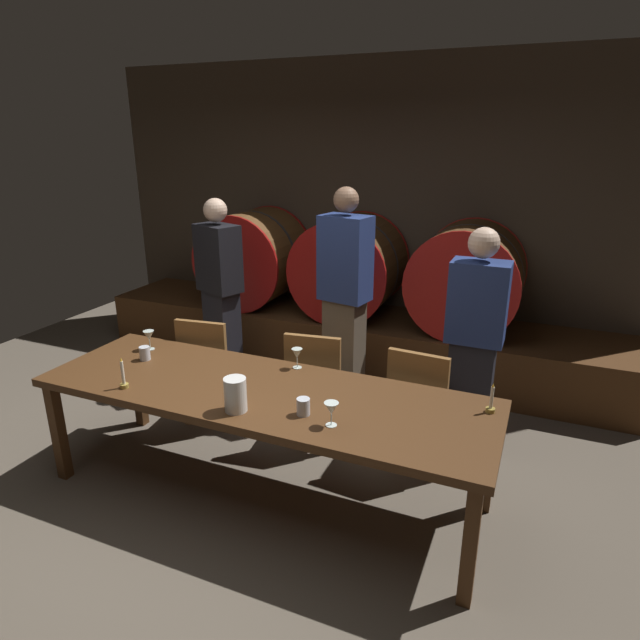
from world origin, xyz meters
The scene contains 21 objects.
ground_plane centered at (0.00, 0.00, 0.00)m, with size 7.43×7.43×0.00m, color brown.
back_wall centered at (0.00, 2.76, 1.44)m, with size 5.71×0.24×2.88m, color #473A2D.
barrel_shelf centered at (0.00, 2.21, 0.26)m, with size 5.14×0.90×0.51m, color #4C2D16.
wine_barrel_left centered at (-1.07, 2.21, 0.98)m, with size 0.96×0.80×0.96m.
wine_barrel_center centered at (-0.03, 2.21, 0.98)m, with size 0.96×0.80×0.96m.
wine_barrel_right centered at (1.06, 2.21, 0.98)m, with size 0.96×0.80×0.96m.
dining_table centered at (0.21, 0.04, 0.67)m, with size 2.79×0.88×0.73m.
chair_left centered at (-0.62, 0.68, 0.49)m, with size 0.45×0.45×0.88m.
chair_center centered at (0.26, 0.73, 0.49)m, with size 0.45×0.45×0.88m.
chair_right centered at (1.03, 0.72, 0.49)m, with size 0.43×0.43×0.88m.
guest_left centered at (-0.91, 1.33, 0.86)m, with size 0.44×0.36×1.68m.
guest_center centered at (0.25, 1.33, 0.93)m, with size 0.42×0.31×1.82m.
guest_right centered at (1.30, 1.06, 0.83)m, with size 0.38×0.24×1.62m.
candle_left centered at (-0.57, -0.27, 0.79)m, with size 0.05×0.05×0.20m.
candle_right centered at (1.50, 0.29, 0.78)m, with size 0.05×0.05×0.18m.
pitcher centered at (0.20, -0.25, 0.83)m, with size 0.13×0.13×0.19m.
wine_glass_left centered at (-0.83, 0.29, 0.84)m, with size 0.08×0.08×0.14m.
wine_glass_center centered at (0.27, 0.41, 0.83)m, with size 0.07×0.07×0.14m.
wine_glass_right centered at (0.75, -0.19, 0.83)m, with size 0.08×0.08×0.13m.
cup_left centered at (-0.74, 0.12, 0.78)m, with size 0.07×0.07×0.09m, color silver.
cup_right centered at (0.57, -0.14, 0.78)m, with size 0.07×0.07×0.10m, color silver.
Camera 1 is at (1.68, -2.51, 2.19)m, focal length 30.30 mm.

